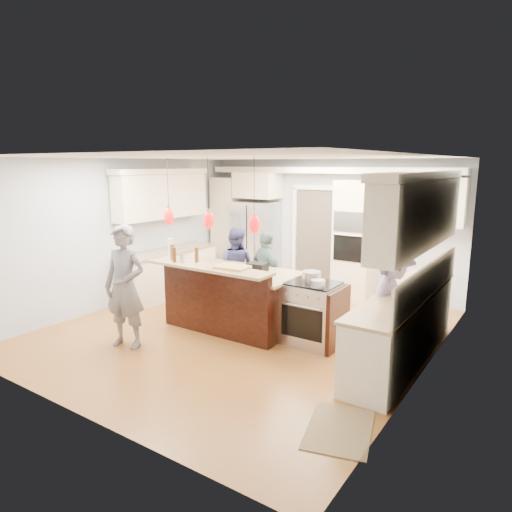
{
  "coord_description": "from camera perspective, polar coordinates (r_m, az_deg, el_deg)",
  "views": [
    {
      "loc": [
        4.01,
        -5.6,
        2.6
      ],
      "look_at": [
        0.0,
        0.35,
        1.15
      ],
      "focal_mm": 32.0,
      "sensor_mm": 36.0,
      "label": 1
    }
  ],
  "objects": [
    {
      "name": "floor_rug",
      "position": [
        4.93,
        10.38,
        -20.5
      ],
      "size": [
        0.83,
        1.04,
        0.01
      ],
      "primitive_type": "cube",
      "rotation": [
        0.0,
        0.0,
        0.26
      ],
      "color": "brown",
      "rests_on": "ground"
    },
    {
      "name": "beer_bottle_c",
      "position": [
        7.03,
        -7.44,
        0.16
      ],
      "size": [
        0.07,
        0.07,
        0.24
      ],
      "primitive_type": "cylinder",
      "rotation": [
        0.0,
        0.0,
        -0.12
      ],
      "color": "#4A2B0D",
      "rests_on": "kitchen_island"
    },
    {
      "name": "ground_plane",
      "position": [
        7.36,
        -1.54,
        -9.26
      ],
      "size": [
        6.0,
        6.0,
        0.0
      ],
      "primitive_type": "plane",
      "color": "#A66E2D",
      "rests_on": "ground"
    },
    {
      "name": "beer_bottle_a",
      "position": [
        7.23,
        -10.36,
        0.43
      ],
      "size": [
        0.06,
        0.06,
        0.25
      ],
      "primitive_type": "cylinder",
      "rotation": [
        0.0,
        0.0,
        0.03
      ],
      "color": "#4A2B0D",
      "rests_on": "kitchen_island"
    },
    {
      "name": "beer_bottle_b",
      "position": [
        7.09,
        -10.18,
        0.16
      ],
      "size": [
        0.07,
        0.07,
        0.23
      ],
      "primitive_type": "cylinder",
      "rotation": [
        0.0,
        0.0,
        -0.25
      ],
      "color": "#4A2B0D",
      "rests_on": "kitchen_island"
    },
    {
      "name": "person_far_right",
      "position": [
        7.88,
        1.29,
        -2.24
      ],
      "size": [
        0.94,
        0.69,
        1.48
      ],
      "primitive_type": "imported",
      "rotation": [
        0.0,
        0.0,
        2.7
      ],
      "color": "#4D6C69",
      "rests_on": "ground"
    },
    {
      "name": "pot_large",
      "position": [
        6.65,
        6.95,
        -2.59
      ],
      "size": [
        0.27,
        0.27,
        0.16
      ],
      "primitive_type": "cylinder",
      "color": "#B7B7BC",
      "rests_on": "island_range"
    },
    {
      "name": "water_bottle",
      "position": [
        7.29,
        -10.65,
        0.85
      ],
      "size": [
        0.08,
        0.08,
        0.33
      ],
      "primitive_type": "cylinder",
      "rotation": [
        0.0,
        0.0,
        -0.01
      ],
      "color": "silver",
      "rests_on": "kitchen_island"
    },
    {
      "name": "person_bar_end",
      "position": [
        6.76,
        -16.06,
        -3.71
      ],
      "size": [
        0.73,
        0.56,
        1.77
      ],
      "primitive_type": "imported",
      "rotation": [
        0.0,
        0.0,
        0.24
      ],
      "color": "slate",
      "rests_on": "ground"
    },
    {
      "name": "drink_can",
      "position": [
        7.06,
        -9.22,
        -0.31
      ],
      "size": [
        0.08,
        0.08,
        0.13
      ],
      "primitive_type": "cylinder",
      "rotation": [
        0.0,
        0.0,
        -0.18
      ],
      "color": "#B7B7BC",
      "rests_on": "kitchen_island"
    },
    {
      "name": "refrigerator",
      "position": [
        10.08,
        -0.03,
        1.72
      ],
      "size": [
        0.9,
        0.7,
        1.8
      ],
      "primitive_type": "cube",
      "color": "#B7B7BC",
      "rests_on": "ground"
    },
    {
      "name": "oven_column",
      "position": [
        9.0,
        12.3,
        1.9
      ],
      "size": [
        0.72,
        0.69,
        2.3
      ],
      "color": "#F4E4C5",
      "rests_on": "ground"
    },
    {
      "name": "pendant_lights",
      "position": [
        6.68,
        -5.93,
        4.53
      ],
      "size": [
        1.75,
        0.15,
        1.03
      ],
      "color": "black",
      "rests_on": "ground"
    },
    {
      "name": "back_upper_cabinets",
      "position": [
        9.66,
        4.34,
        5.87
      ],
      "size": [
        5.3,
        0.61,
        2.54
      ],
      "color": "#F4E4C5",
      "rests_on": "ground"
    },
    {
      "name": "person_far_left",
      "position": [
        8.31,
        -2.58,
        -1.5
      ],
      "size": [
        0.85,
        0.73,
        1.49
      ],
      "primitive_type": "imported",
      "rotation": [
        0.0,
        0.0,
        3.41
      ],
      "color": "navy",
      "rests_on": "ground"
    },
    {
      "name": "right_counter_run",
      "position": [
        6.29,
        18.56,
        -3.38
      ],
      "size": [
        0.64,
        3.1,
        2.51
      ],
      "color": "#F4E4C5",
      "rests_on": "ground"
    },
    {
      "name": "pot_small",
      "position": [
        6.4,
        7.77,
        -3.41
      ],
      "size": [
        0.21,
        0.21,
        0.1
      ],
      "primitive_type": "cylinder",
      "color": "#B7B7BC",
      "rests_on": "island_range"
    },
    {
      "name": "left_cabinets",
      "position": [
        9.22,
        -11.11,
        1.57
      ],
      "size": [
        0.64,
        2.3,
        2.51
      ],
      "color": "#F4E4C5",
      "rests_on": "ground"
    },
    {
      "name": "kitchen_island",
      "position": [
        7.4,
        -2.81,
        -5.2
      ],
      "size": [
        2.1,
        1.46,
        1.12
      ],
      "color": "black",
      "rests_on": "ground"
    },
    {
      "name": "person_range_side",
      "position": [
        6.39,
        16.63,
        -5.69
      ],
      "size": [
        0.65,
        1.04,
        1.54
      ],
      "primitive_type": "imported",
      "rotation": [
        0.0,
        0.0,
        1.5
      ],
      "color": "#9889B9",
      "rests_on": "ground"
    },
    {
      "name": "room_shell",
      "position": [
        6.93,
        -1.62,
        4.95
      ],
      "size": [
        5.54,
        6.04,
        2.72
      ],
      "color": "#B2BCC6",
      "rests_on": "ground"
    },
    {
      "name": "island_range",
      "position": [
        6.76,
        7.28,
        -7.14
      ],
      "size": [
        0.82,
        0.71,
        0.92
      ],
      "color": "#B7B7BC",
      "rests_on": "ground"
    },
    {
      "name": "cutting_board",
      "position": [
        6.59,
        -2.96,
        -1.4
      ],
      "size": [
        0.49,
        0.37,
        0.04
      ],
      "primitive_type": "cube",
      "rotation": [
        0.0,
        0.0,
        0.09
      ],
      "color": "tan",
      "rests_on": "kitchen_island"
    }
  ]
}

